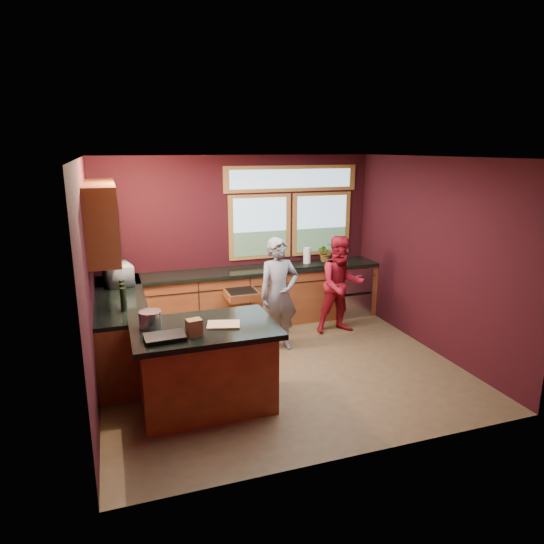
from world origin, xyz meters
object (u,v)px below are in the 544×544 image
island (206,366)px  cutting_board (224,325)px  stock_pot (150,319)px  person_red (341,285)px  person_grey (279,295)px

island → cutting_board: (0.20, -0.05, 0.48)m
cutting_board → stock_pot: size_ratio=1.46×
person_red → stock_pot: person_red is taller
person_red → cutting_board: person_red is taller
person_grey → person_red: size_ratio=1.06×
person_grey → stock_pot: (-1.84, -1.10, 0.23)m
island → cutting_board: bearing=-14.0°
island → stock_pot: bearing=164.7°
person_red → person_grey: bearing=-161.3°
person_grey → cutting_board: size_ratio=4.62×
person_grey → person_red: 1.17m
person_grey → island: bearing=-139.3°
person_red → cutting_board: (-2.22, -1.61, 0.19)m
cutting_board → person_grey: bearing=49.8°
island → person_grey: (1.29, 1.25, 0.33)m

